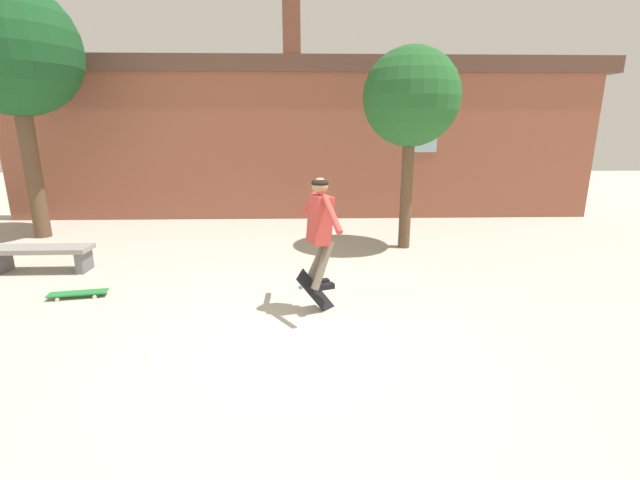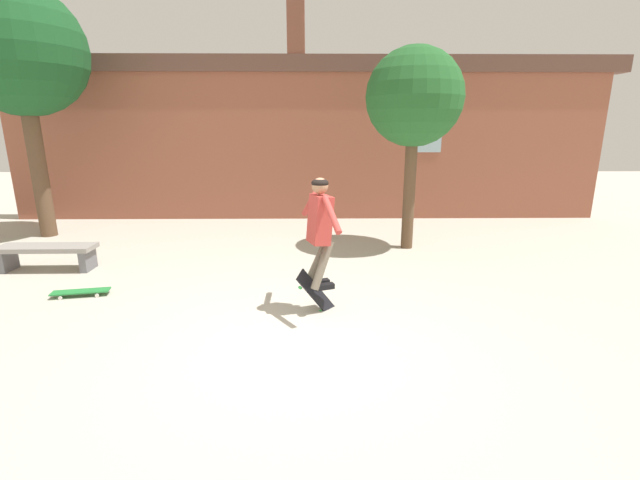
% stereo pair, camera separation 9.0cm
% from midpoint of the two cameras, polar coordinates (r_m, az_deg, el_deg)
% --- Properties ---
extents(ground_plane, '(40.00, 40.00, 0.00)m').
position_cam_midpoint_polar(ground_plane, '(5.22, -3.29, -12.88)').
color(ground_plane, '#B2AD9E').
extents(building_backdrop, '(16.53, 0.52, 5.61)m').
position_cam_midpoint_polar(building_backdrop, '(11.74, -2.55, 13.63)').
color(building_backdrop, '#93513D').
rests_on(building_backdrop, ground_plane).
extents(tree_right, '(1.87, 1.87, 3.93)m').
position_cam_midpoint_polar(tree_right, '(8.81, 11.75, 17.92)').
color(tree_right, brown).
rests_on(tree_right, ground_plane).
extents(tree_left, '(2.69, 2.69, 5.33)m').
position_cam_midpoint_polar(tree_left, '(11.56, -35.97, 19.68)').
color(tree_left, brown).
rests_on(tree_left, ground_plane).
extents(park_bench, '(1.63, 0.49, 0.44)m').
position_cam_midpoint_polar(park_bench, '(8.80, -33.33, -1.53)').
color(park_bench, gray).
rests_on(park_bench, ground_plane).
extents(skater, '(0.52, 1.23, 1.47)m').
position_cam_midpoint_polar(skater, '(5.52, -0.45, 2.17)').
color(skater, '#B23833').
extents(skateboard_flipping, '(0.54, 0.36, 0.73)m').
position_cam_midpoint_polar(skateboard_flipping, '(5.80, -0.96, -7.18)').
color(skateboard_flipping, black).
extents(skateboard_resting, '(0.82, 0.34, 0.08)m').
position_cam_midpoint_polar(skateboard_resting, '(7.27, -29.88, -6.16)').
color(skateboard_resting, '#237F38').
rests_on(skateboard_resting, ground_plane).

